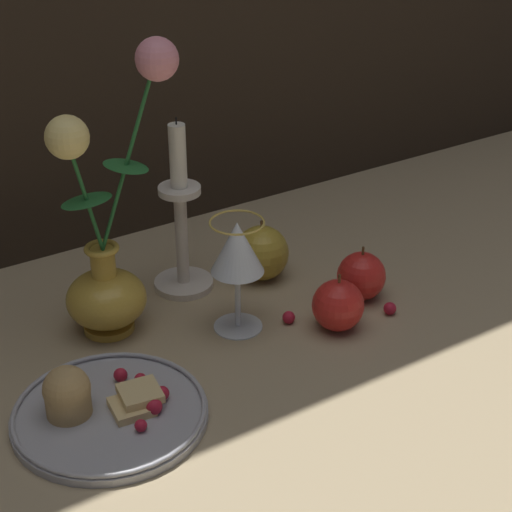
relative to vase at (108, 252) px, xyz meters
name	(u,v)px	position (x,y,z in m)	size (l,w,h in m)	color
ground_plane	(194,337)	(0.08, -0.08, -0.12)	(2.40, 2.40, 0.00)	#9E8966
vase	(108,252)	(0.00, 0.00, 0.00)	(0.18, 0.11, 0.38)	gold
plate_with_pastries	(102,408)	(-0.09, -0.17, -0.10)	(0.23, 0.23, 0.07)	#A3A3A8
wine_glass	(237,252)	(0.14, -0.09, 0.00)	(0.07, 0.07, 0.16)	silver
candlestick	(181,228)	(0.13, 0.05, -0.02)	(0.09, 0.09, 0.26)	silver
apple_beside_vase	(361,276)	(0.33, -0.12, -0.08)	(0.07, 0.07, 0.08)	red
apple_near_glass	(261,253)	(0.24, 0.01, -0.08)	(0.08, 0.08, 0.09)	#B2932D
apple_at_table_edge	(338,305)	(0.25, -0.16, -0.08)	(0.07, 0.07, 0.08)	red
berry_near_plate	(289,317)	(0.21, -0.12, -0.11)	(0.02, 0.02, 0.02)	#AD192D
berry_front_center	(390,309)	(0.34, -0.18, -0.11)	(0.02, 0.02, 0.02)	#AD192D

